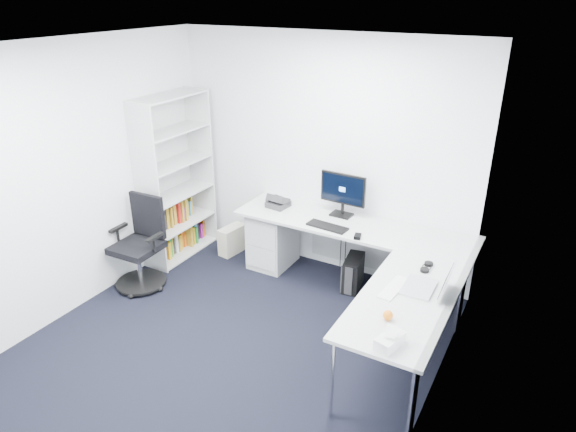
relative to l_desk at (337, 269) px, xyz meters
The scene contains 21 objects.
ground 1.55m from the l_desk, 111.45° to the right, with size 4.20×4.20×0.00m, color black.
ceiling 2.76m from the l_desk, 111.45° to the right, with size 4.20×4.20×0.00m, color white.
wall_back 1.31m from the l_desk, 128.16° to the left, with size 3.60×0.02×2.70m, color white.
wall_left 2.90m from the l_desk, 149.22° to the right, with size 0.02×4.20×2.70m, color white.
wall_right 2.11m from the l_desk, 48.24° to the right, with size 0.02×4.20×2.70m, color white.
l_desk is the anchor object (origin of this frame).
drawer_pedestal 1.08m from the l_desk, 159.87° to the left, with size 0.44×0.55×0.68m, color #B8BABA.
bookshelf 2.26m from the l_desk, behind, with size 0.39×1.00×2.00m, color silver, non-canonical shape.
task_chair 2.21m from the l_desk, 158.60° to the right, with size 0.58×0.58×1.03m, color black, non-canonical shape.
black_pc_tower 0.39m from the l_desk, 80.81° to the left, with size 0.17×0.38×0.38m, color black.
beige_pc_tower 1.66m from the l_desk, 167.17° to the left, with size 0.17×0.37×0.35m, color beige.
power_strip 0.79m from the l_desk, 58.58° to the left, with size 0.33×0.06×0.04m, color white.
monitor 0.84m from the l_desk, 110.95° to the left, with size 0.53×0.17×0.51m, color black, non-canonical shape.
black_keyboard 0.47m from the l_desk, 143.72° to the left, with size 0.44×0.16×0.02m, color black.
mouse 0.44m from the l_desk, 21.36° to the left, with size 0.07×0.11×0.03m, color black.
desk_phone 1.11m from the l_desk, 158.17° to the left, with size 0.22×0.22×0.16m, color #2D2D30, non-canonical shape.
laptop 1.25m from the l_desk, 29.72° to the right, with size 0.37×0.36×0.26m, color silver, non-canonical shape.
white_keyboard 1.13m from the l_desk, 39.92° to the right, with size 0.12×0.42×0.01m, color white.
headphones 1.06m from the l_desk, 11.85° to the right, with size 0.12×0.19×0.05m, color black, non-canonical shape.
orange_fruit 1.51m from the l_desk, 51.05° to the right, with size 0.08×0.08×0.08m, color orange.
tissue_box 1.80m from the l_desk, 54.12° to the right, with size 0.13×0.24×0.08m, color white.
Camera 1 is at (2.39, -2.95, 3.11)m, focal length 32.00 mm.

